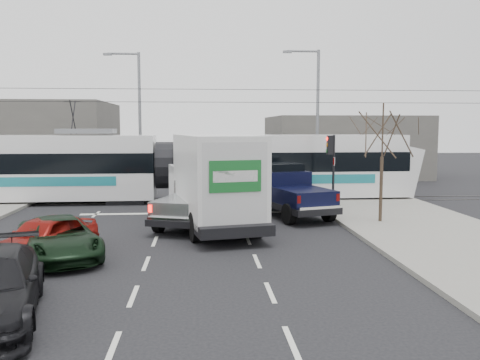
{
  "coord_description": "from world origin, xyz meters",
  "views": [
    {
      "loc": [
        -0.03,
        -18.29,
        4.15
      ],
      "look_at": [
        1.72,
        4.01,
        1.8
      ],
      "focal_mm": 38.0,
      "sensor_mm": 36.0,
      "label": 1
    }
  ],
  "objects": [
    {
      "name": "rails",
      "position": [
        0.0,
        10.0,
        0.01
      ],
      "size": [
        60.0,
        1.6,
        0.03
      ],
      "primitive_type": "cube",
      "color": "#33302D",
      "rests_on": "ground"
    },
    {
      "name": "navy_pickup",
      "position": [
        4.03,
        5.13,
        1.18
      ],
      "size": [
        3.58,
        6.05,
        2.4
      ],
      "rotation": [
        0.0,
        0.0,
        0.28
      ],
      "color": "black",
      "rests_on": "ground"
    },
    {
      "name": "tram",
      "position": [
        -2.02,
        9.99,
        1.95
      ],
      "size": [
        26.96,
        3.05,
        5.5
      ],
      "rotation": [
        0.0,
        0.0,
        0.01
      ],
      "color": "white",
      "rests_on": "ground"
    },
    {
      "name": "building_left",
      "position": [
        -14.0,
        22.0,
        3.0
      ],
      "size": [
        14.0,
        10.0,
        6.0
      ],
      "primitive_type": "cube",
      "color": "#64605A",
      "rests_on": "ground"
    },
    {
      "name": "red_car",
      "position": [
        -4.93,
        -2.15,
        0.69
      ],
      "size": [
        3.06,
        4.34,
        1.37
      ],
      "primitive_type": "imported",
      "rotation": [
        0.0,
        0.0,
        -0.4
      ],
      "color": "maroon",
      "rests_on": "ground"
    },
    {
      "name": "bare_tree",
      "position": [
        7.6,
        2.5,
        3.79
      ],
      "size": [
        2.4,
        2.4,
        5.0
      ],
      "color": "#47382B",
      "rests_on": "ground"
    },
    {
      "name": "sidewalk_right",
      "position": [
        9.0,
        0.0,
        0.07
      ],
      "size": [
        6.0,
        60.0,
        0.15
      ],
      "primitive_type": "cube",
      "color": "gray",
      "rests_on": "ground"
    },
    {
      "name": "traffic_signal",
      "position": [
        6.47,
        6.5,
        2.74
      ],
      "size": [
        0.44,
        0.44,
        3.6
      ],
      "color": "black",
      "rests_on": "ground"
    },
    {
      "name": "catenary",
      "position": [
        0.0,
        10.0,
        3.88
      ],
      "size": [
        60.0,
        0.2,
        7.0
      ],
      "color": "black",
      "rests_on": "ground"
    },
    {
      "name": "green_car",
      "position": [
        -4.51,
        -2.12,
        0.65
      ],
      "size": [
        3.81,
        5.12,
        1.29
      ],
      "primitive_type": "imported",
      "rotation": [
        0.0,
        0.0,
        0.41
      ],
      "color": "black",
      "rests_on": "ground"
    },
    {
      "name": "building_right",
      "position": [
        12.0,
        24.0,
        2.5
      ],
      "size": [
        12.0,
        10.0,
        5.0
      ],
      "primitive_type": "cube",
      "color": "#64605A",
      "rests_on": "ground"
    },
    {
      "name": "box_truck",
      "position": [
        0.5,
        2.05,
        1.89
      ],
      "size": [
        4.11,
        8.02,
        3.83
      ],
      "rotation": [
        0.0,
        0.0,
        0.2
      ],
      "color": "black",
      "rests_on": "ground"
    },
    {
      "name": "ground",
      "position": [
        0.0,
        0.0,
        0.0
      ],
      "size": [
        120.0,
        120.0,
        0.0
      ],
      "primitive_type": "plane",
      "color": "black",
      "rests_on": "ground"
    },
    {
      "name": "street_lamp_far",
      "position": [
        -4.19,
        16.0,
        5.11
      ],
      "size": [
        2.38,
        0.25,
        9.0
      ],
      "color": "slate",
      "rests_on": "ground"
    },
    {
      "name": "street_lamp_near",
      "position": [
        7.31,
        14.0,
        5.11
      ],
      "size": [
        2.38,
        0.25,
        9.0
      ],
      "color": "slate",
      "rests_on": "ground"
    },
    {
      "name": "silver_pickup",
      "position": [
        -0.01,
        3.46,
        1.09
      ],
      "size": [
        3.95,
        6.38,
        2.2
      ],
      "rotation": [
        0.0,
        0.0,
        -0.34
      ],
      "color": "black",
      "rests_on": "ground"
    }
  ]
}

